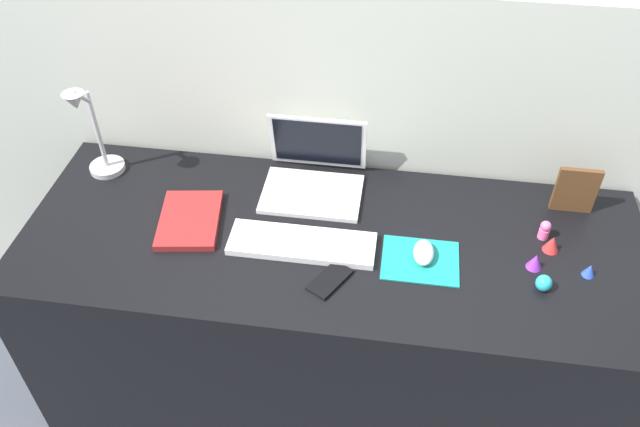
% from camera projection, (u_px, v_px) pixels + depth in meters
% --- Properties ---
extents(ground_plane, '(6.00, 6.00, 0.00)m').
position_uv_depth(ground_plane, '(329.00, 385.00, 2.33)').
color(ground_plane, '#474C56').
extents(back_wall, '(2.98, 0.05, 1.31)m').
position_uv_depth(back_wall, '(346.00, 178.00, 2.17)').
color(back_wall, beige).
rests_on(back_wall, ground_plane).
extents(desk, '(1.78, 0.68, 0.74)m').
position_uv_depth(desk, '(330.00, 320.00, 2.08)').
color(desk, black).
rests_on(desk, ground_plane).
extents(laptop, '(0.30, 0.26, 0.21)m').
position_uv_depth(laptop, '(314.00, 171.00, 1.98)').
color(laptop, white).
rests_on(laptop, desk).
extents(keyboard, '(0.41, 0.13, 0.02)m').
position_uv_depth(keyboard, '(302.00, 244.00, 1.80)').
color(keyboard, white).
rests_on(keyboard, desk).
extents(mousepad, '(0.21, 0.17, 0.00)m').
position_uv_depth(mousepad, '(420.00, 260.00, 1.77)').
color(mousepad, teal).
rests_on(mousepad, desk).
extents(mouse, '(0.06, 0.10, 0.03)m').
position_uv_depth(mouse, '(424.00, 252.00, 1.76)').
color(mouse, white).
rests_on(mouse, mousepad).
extents(cell_phone, '(0.12, 0.14, 0.01)m').
position_uv_depth(cell_phone, '(330.00, 280.00, 1.71)').
color(cell_phone, black).
rests_on(cell_phone, desk).
extents(desk_lamp, '(0.11, 0.16, 0.33)m').
position_uv_depth(desk_lamp, '(93.00, 135.00, 1.94)').
color(desk_lamp, '#B7B7BC').
rests_on(desk_lamp, desk).
extents(notebook_pad, '(0.20, 0.26, 0.02)m').
position_uv_depth(notebook_pad, '(190.00, 220.00, 1.88)').
color(notebook_pad, maroon).
rests_on(notebook_pad, desk).
extents(picture_frame, '(0.12, 0.02, 0.15)m').
position_uv_depth(picture_frame, '(576.00, 190.00, 1.88)').
color(picture_frame, brown).
rests_on(picture_frame, desk).
extents(toy_figurine_cyan, '(0.04, 0.04, 0.05)m').
position_uv_depth(toy_figurine_cyan, '(544.00, 283.00, 1.68)').
color(toy_figurine_cyan, '#28B7CC').
rests_on(toy_figurine_cyan, desk).
extents(toy_figurine_blue, '(0.03, 0.03, 0.04)m').
position_uv_depth(toy_figurine_blue, '(590.00, 270.00, 1.72)').
color(toy_figurine_blue, blue).
rests_on(toy_figurine_blue, desk).
extents(toy_figurine_red, '(0.04, 0.04, 0.05)m').
position_uv_depth(toy_figurine_red, '(552.00, 244.00, 1.78)').
color(toy_figurine_red, red).
rests_on(toy_figurine_red, desk).
extents(toy_figurine_pink, '(0.03, 0.03, 0.06)m').
position_uv_depth(toy_figurine_pink, '(545.00, 230.00, 1.82)').
color(toy_figurine_pink, pink).
rests_on(toy_figurine_pink, desk).
extents(toy_figurine_purple, '(0.04, 0.04, 0.05)m').
position_uv_depth(toy_figurine_purple, '(535.00, 261.00, 1.74)').
color(toy_figurine_purple, purple).
rests_on(toy_figurine_purple, desk).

